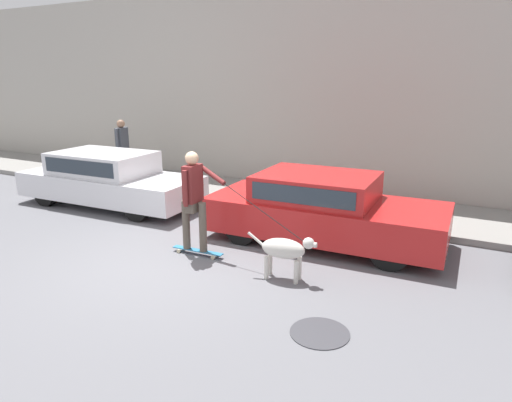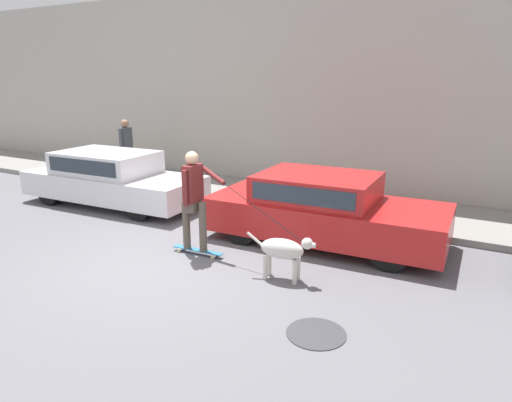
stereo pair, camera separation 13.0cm
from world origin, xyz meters
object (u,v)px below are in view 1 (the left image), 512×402
parked_car_1 (323,210)px  fire_hydrant (52,173)px  parked_car_0 (109,180)px  skateboarder (194,197)px  pedestrian_with_bag (122,146)px  dog (285,250)px

parked_car_1 → fire_hydrant: (-8.36, 0.76, -0.27)m
parked_car_0 → skateboarder: (3.67, -1.65, 0.43)m
skateboarder → pedestrian_with_bag: bearing=142.4°
parked_car_0 → pedestrian_with_bag: size_ratio=2.66×
fire_hydrant → pedestrian_with_bag: bearing=31.1°
skateboarder → fire_hydrant: bearing=157.6°
skateboarder → pedestrian_with_bag: 6.01m
parked_car_0 → dog: 5.75m
skateboarder → parked_car_0: bearing=153.3°
dog → pedestrian_with_bag: (-6.69, 3.66, 0.61)m
dog → skateboarder: skateboarder is taller
dog → fire_hydrant: size_ratio=1.67×
parked_car_0 → dog: parked_car_0 is taller
fire_hydrant → skateboarder: bearing=-20.0°
parked_car_1 → pedestrian_with_bag: pedestrian_with_bag is taller
parked_car_0 → fire_hydrant: bearing=163.5°
parked_car_1 → pedestrian_with_bag: (-6.62, 1.81, 0.47)m
parked_car_0 → pedestrian_with_bag: 2.25m
parked_car_0 → skateboarder: skateboarder is taller
dog → pedestrian_with_bag: size_ratio=0.65×
parked_car_1 → skateboarder: 2.42m
dog → pedestrian_with_bag: bearing=145.3°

